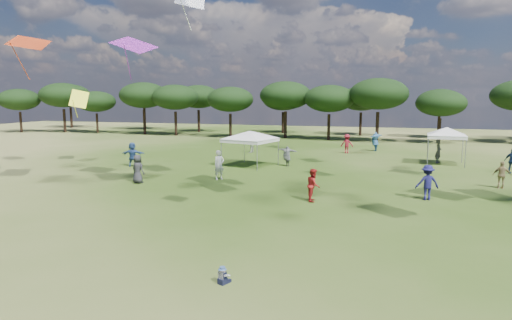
{
  "coord_description": "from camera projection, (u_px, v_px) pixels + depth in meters",
  "views": [
    {
      "loc": [
        4.29,
        -8.97,
        5.27
      ],
      "look_at": [
        -0.28,
        6.0,
        2.97
      ],
      "focal_mm": 30.0,
      "sensor_mm": 36.0,
      "label": 1
    }
  ],
  "objects": [
    {
      "name": "ground",
      "position": [
        196.0,
        314.0,
        10.49
      ],
      "size": [
        140.0,
        140.0,
        0.0
      ],
      "primitive_type": "plane",
      "color": "#385319",
      "rests_on": "ground"
    },
    {
      "name": "tree_line",
      "position": [
        372.0,
        96.0,
        53.88
      ],
      "size": [
        108.78,
        17.63,
        7.77
      ],
      "color": "black",
      "rests_on": "ground"
    },
    {
      "name": "tent_left",
      "position": [
        250.0,
        132.0,
        32.79
      ],
      "size": [
        6.61,
        6.61,
        3.04
      ],
      "rotation": [
        0.0,
        0.0,
        -0.25
      ],
      "color": "gray",
      "rests_on": "ground"
    },
    {
      "name": "tent_right",
      "position": [
        447.0,
        129.0,
        33.57
      ],
      "size": [
        5.66,
        5.66,
        3.25
      ],
      "rotation": [
        0.0,
        0.0,
        -0.07
      ],
      "color": "gray",
      "rests_on": "ground"
    },
    {
      "name": "toddler",
      "position": [
        223.0,
        276.0,
        12.17
      ],
      "size": [
        0.39,
        0.42,
        0.51
      ],
      "rotation": [
        0.0,
        0.0,
        -0.39
      ],
      "color": "black",
      "rests_on": "ground"
    },
    {
      "name": "festival_crowd",
      "position": [
        319.0,
        154.0,
        33.32
      ],
      "size": [
        28.48,
        24.12,
        1.92
      ],
      "color": "silver",
      "rests_on": "ground"
    }
  ]
}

